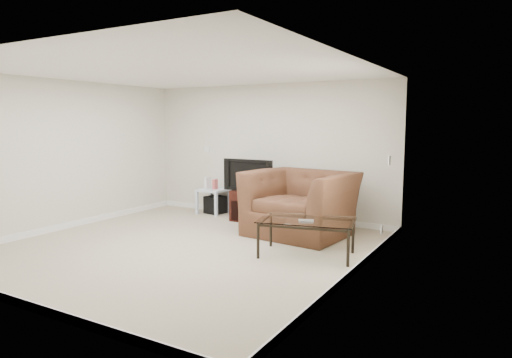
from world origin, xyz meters
The scene contains 18 objects.
floor centered at (0.00, 0.00, 0.00)m, with size 5.00×5.00×0.00m, color tan.
ceiling centered at (0.00, 0.00, 2.50)m, with size 5.00×5.00×0.00m, color white.
wall_back centered at (0.00, 2.50, 1.25)m, with size 5.00×0.02×2.50m, color silver.
wall_left centered at (-2.50, 0.00, 1.25)m, with size 0.02×5.00×2.50m, color silver.
wall_right centered at (2.50, 0.00, 1.25)m, with size 0.02×5.00×2.50m, color silver.
plate_back centered at (-1.40, 2.49, 1.25)m, with size 0.12×0.02×0.12m, color white.
plate_right_switch centered at (2.49, 1.60, 1.25)m, with size 0.02×0.09×0.13m, color white.
plate_right_outlet centered at (2.49, 1.30, 0.30)m, with size 0.02×0.08×0.12m, color white.
tv_stand centered at (-0.09, 2.05, 0.28)m, with size 0.68×0.47×0.56m, color black, non-canonical shape.
dvd_player centered at (-0.09, 2.01, 0.47)m, with size 0.36×0.25×0.05m, color black.
television centered at (-0.09, 2.02, 0.85)m, with size 0.93×0.19×0.58m, color black.
side_table centered at (-1.09, 2.26, 0.25)m, with size 0.51×0.51×0.49m, color silver, non-canonical shape.
subwoofer centered at (-1.06, 2.28, 0.17)m, with size 0.34×0.34×0.34m, color black.
game_console centered at (-1.21, 2.24, 0.60)m, with size 0.05×0.16×0.23m, color white.
game_case centered at (-1.03, 2.24, 0.59)m, with size 0.05×0.14×0.19m, color #CC4C4C.
recliner centered at (1.11, 1.56, 0.68)m, with size 1.57×1.02×1.37m, color brown.
coffee_table centered at (1.68, 0.51, 0.25)m, with size 1.26×0.71×0.49m, color black, non-canonical shape.
remote centered at (1.72, 0.42, 0.51)m, with size 0.20×0.05×0.02m, color #B2B2B7.
Camera 1 is at (4.10, -5.02, 1.79)m, focal length 32.00 mm.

